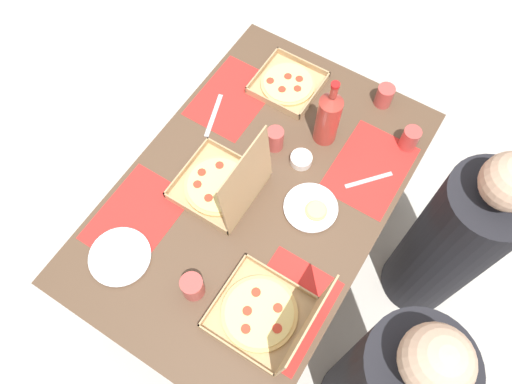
{
  "coord_description": "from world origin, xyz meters",
  "views": [
    {
      "loc": [
        0.7,
        0.44,
        2.41
      ],
      "look_at": [
        0.0,
        0.0,
        0.75
      ],
      "focal_mm": 35.09,
      "sensor_mm": 36.0,
      "label": 1
    }
  ],
  "objects": [
    {
      "name": "placemat_near_right",
      "position": [
        0.32,
        -0.31,
        0.75
      ],
      "size": [
        0.36,
        0.26,
        0.0
      ],
      "primitive_type": "cube",
      "color": "red",
      "rests_on": "dining_table"
    },
    {
      "name": "knife_by_far_left",
      "position": [
        -0.2,
        -0.33,
        0.76
      ],
      "size": [
        0.21,
        0.08,
        0.0
      ],
      "primitive_type": "cube",
      "rotation": [
        0.0,
        0.0,
        0.32
      ],
      "color": "#B7B7BC",
      "rests_on": "dining_table"
    },
    {
      "name": "placemat_far_right",
      "position": [
        0.32,
        0.31,
        0.75
      ],
      "size": [
        0.36,
        0.26,
        0.0
      ],
      "primitive_type": "cube",
      "color": "red",
      "rests_on": "dining_table"
    },
    {
      "name": "cup_spare",
      "position": [
        -0.21,
        -0.05,
        0.8
      ],
      "size": [
        0.07,
        0.07,
        0.1
      ],
      "primitive_type": "cylinder",
      "color": "#BF4742",
      "rests_on": "dining_table"
    },
    {
      "name": "pizza_box_corner_right",
      "position": [
        0.38,
        0.29,
        0.8
      ],
      "size": [
        0.29,
        0.31,
        0.32
      ],
      "color": "tan",
      "rests_on": "dining_table"
    },
    {
      "name": "cup_dark",
      "position": [
        0.43,
        0.02,
        0.8
      ],
      "size": [
        0.08,
        0.08,
        0.09
      ],
      "primitive_type": "cylinder",
      "color": "#BF4742",
      "rests_on": "dining_table"
    },
    {
      "name": "fork_by_far_right",
      "position": [
        -0.27,
        0.33,
        0.76
      ],
      "size": [
        0.15,
        0.14,
        0.0
      ],
      "primitive_type": "cube",
      "rotation": [
        0.0,
        0.0,
        2.44
      ],
      "color": "#B7B7BC",
      "rests_on": "dining_table"
    },
    {
      "name": "plate_near_right",
      "position": [
        0.47,
        -0.26,
        0.76
      ],
      "size": [
        0.22,
        0.22,
        0.02
      ],
      "color": "white",
      "rests_on": "dining_table"
    },
    {
      "name": "condiment_bowl",
      "position": [
        -0.2,
        0.08,
        0.77
      ],
      "size": [
        0.08,
        0.08,
        0.04
      ],
      "primitive_type": "cylinder",
      "color": "white",
      "rests_on": "dining_table"
    },
    {
      "name": "placemat_near_left",
      "position": [
        -0.32,
        -0.31,
        0.75
      ],
      "size": [
        0.36,
        0.26,
        0.0
      ],
      "primitive_type": "cube",
      "color": "red",
      "rests_on": "dining_table"
    },
    {
      "name": "dining_table",
      "position": [
        0.0,
        0.0,
        0.64
      ],
      "size": [
        1.4,
        0.93,
        0.75
      ],
      "color": "#3F3328",
      "rests_on": "ground_plane"
    },
    {
      "name": "cup_red",
      "position": [
        -0.48,
        0.39,
        0.8
      ],
      "size": [
        0.07,
        0.07,
        0.1
      ],
      "primitive_type": "cylinder",
      "color": "#BF4742",
      "rests_on": "dining_table"
    },
    {
      "name": "pizza_box_corner_left",
      "position": [
        0.06,
        -0.1,
        0.8
      ],
      "size": [
        0.29,
        0.29,
        0.32
      ],
      "color": "tan",
      "rests_on": "dining_table"
    },
    {
      "name": "ground_plane",
      "position": [
        0.0,
        0.0,
        0.0
      ],
      "size": [
        6.0,
        6.0,
        0.0
      ],
      "primitive_type": "plane",
      "color": "beige"
    },
    {
      "name": "plate_middle",
      "position": [
        -0.05,
        0.21,
        0.76
      ],
      "size": [
        0.2,
        0.2,
        0.03
      ],
      "color": "white",
      "rests_on": "dining_table"
    },
    {
      "name": "soda_bottle",
      "position": [
        -0.35,
        0.1,
        0.89
      ],
      "size": [
        0.09,
        0.09,
        0.32
      ],
      "color": "#B2382D",
      "rests_on": "dining_table"
    },
    {
      "name": "diner_left_seat",
      "position": [
        -0.32,
        0.72,
        0.52
      ],
      "size": [
        0.32,
        0.32,
        1.15
      ],
      "color": "black",
      "rests_on": "ground_plane"
    },
    {
      "name": "placemat_far_left",
      "position": [
        -0.32,
        0.31,
        0.75
      ],
      "size": [
        0.36,
        0.26,
        0.0
      ],
      "primitive_type": "cube",
      "color": "red",
      "rests_on": "dining_table"
    },
    {
      "name": "cup_clear_left",
      "position": [
        -0.62,
        0.22,
        0.8
      ],
      "size": [
        0.07,
        0.07,
        0.09
      ],
      "primitive_type": "cylinder",
      "color": "#BF4742",
      "rests_on": "dining_table"
    },
    {
      "name": "pizza_box_edge_far",
      "position": [
        -0.49,
        -0.15,
        0.76
      ],
      "size": [
        0.26,
        0.26,
        0.04
      ],
      "color": "tan",
      "rests_on": "dining_table"
    }
  ]
}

